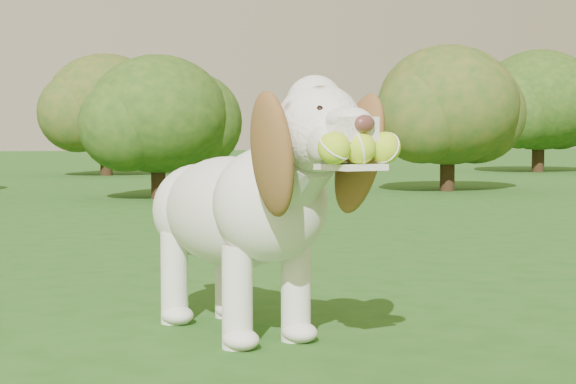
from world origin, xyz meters
name	(u,v)px	position (x,y,z in m)	size (l,w,h in m)	color
ground	(240,315)	(0.00, 0.00, 0.00)	(80.00, 80.00, 0.00)	#1F4F16
dog	(247,202)	(-0.08, -0.39, 0.47)	(0.65, 1.34, 0.88)	white
shrub_h	(539,100)	(9.13, 12.24, 1.35)	(2.22, 2.22, 2.30)	#382314
shrub_i	(106,104)	(1.17, 13.19, 1.23)	(2.02, 2.02, 2.10)	#382314
shrub_c	(158,114)	(0.93, 6.88, 0.93)	(1.52, 1.52, 1.57)	#382314
shrub_d	(448,105)	(4.61, 7.19, 1.07)	(1.75, 1.75, 1.82)	#382314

